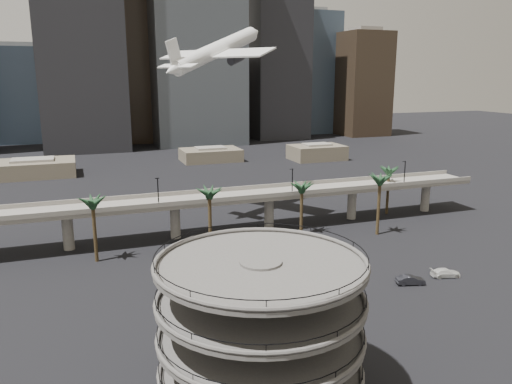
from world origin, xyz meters
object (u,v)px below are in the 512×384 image
object	(u,v)px
car_a	(271,319)
car_c	(445,273)
car_b	(410,280)
airborne_jet	(216,51)
parking_ramp	(261,318)
overpass	(223,201)

from	to	relation	value
car_a	car_c	bearing A→B (deg)	-60.65
car_b	airborne_jet	bearing A→B (deg)	34.53
parking_ramp	car_a	world-z (taller)	parking_ramp
parking_ramp	car_b	world-z (taller)	parking_ramp
overpass	airborne_jet	world-z (taller)	airborne_jet
car_a	car_b	size ratio (longest dim) A/B	0.86
overpass	parking_ramp	bearing A→B (deg)	-102.43
overpass	car_c	size ratio (longest dim) A/B	24.85
car_b	car_c	world-z (taller)	car_b
airborne_jet	car_a	world-z (taller)	airborne_jet
parking_ramp	car_c	distance (m)	48.59
parking_ramp	car_c	size ratio (longest dim) A/B	4.24
airborne_jet	car_a	xyz separation A→B (m)	(-8.86, -58.67, -39.79)
overpass	airborne_jet	size ratio (longest dim) A/B	4.19
airborne_jet	car_a	distance (m)	71.44
parking_ramp	airborne_jet	bearing A→B (deg)	77.67
overpass	car_a	bearing A→B (deg)	-97.39
airborne_jet	parking_ramp	bearing A→B (deg)	-136.43
car_a	car_c	size ratio (longest dim) A/B	0.80
car_c	parking_ramp	bearing A→B (deg)	128.95
car_a	car_c	xyz separation A→B (m)	(35.45, 5.51, 0.04)
car_a	car_c	world-z (taller)	car_c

